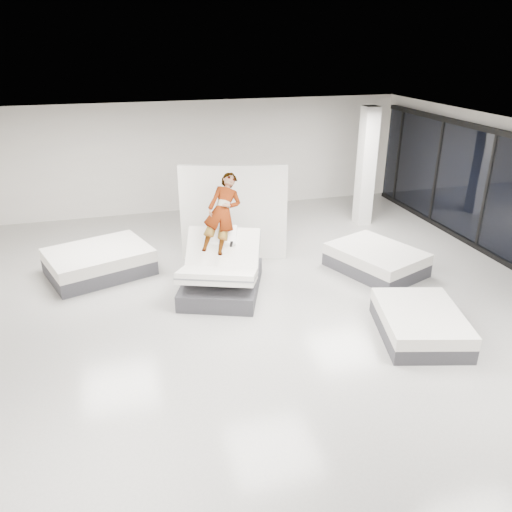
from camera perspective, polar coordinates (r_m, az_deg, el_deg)
name	(u,v)px	position (r m, az deg, el deg)	size (l,w,h in m)	color
room	(276,242)	(8.57, 2.30, 1.65)	(14.00, 14.04, 3.20)	#A9A69F
hero_bed	(221,275)	(10.17, -3.98, -2.13)	(2.10, 2.38, 1.32)	#36363B
person	(223,228)	(10.12, -3.82, 3.24)	(0.62, 0.41, 1.71)	slate
remote	(231,244)	(9.85, -2.83, 1.36)	(0.05, 0.14, 0.03)	black
divider_panel	(234,213)	(11.51, -2.58, 4.90)	(2.45, 0.11, 2.23)	silver
flat_bed_right_far	(376,260)	(11.46, 13.54, -0.42)	(2.06, 2.33, 0.53)	#36363B
flat_bed_right_near	(420,323)	(9.23, 18.22, -7.32)	(1.75, 2.07, 0.49)	#36363B
flat_bed_left_far	(99,262)	(11.52, -17.49, -0.62)	(2.50, 2.18, 0.58)	#36363B
column	(366,167)	(14.06, 12.46, 9.90)	(0.40, 0.40, 3.20)	white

